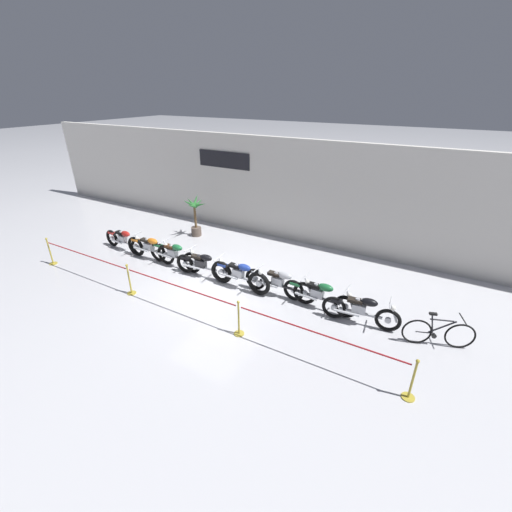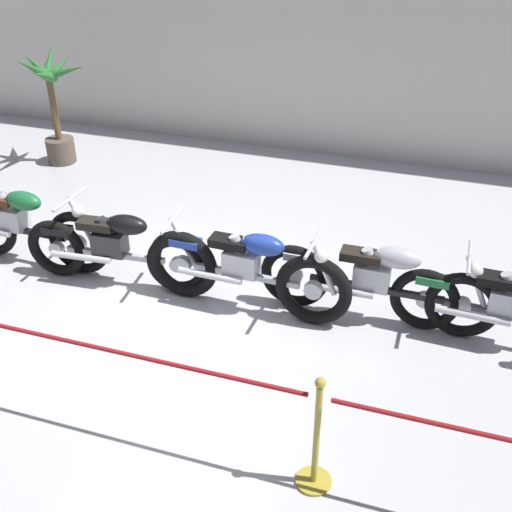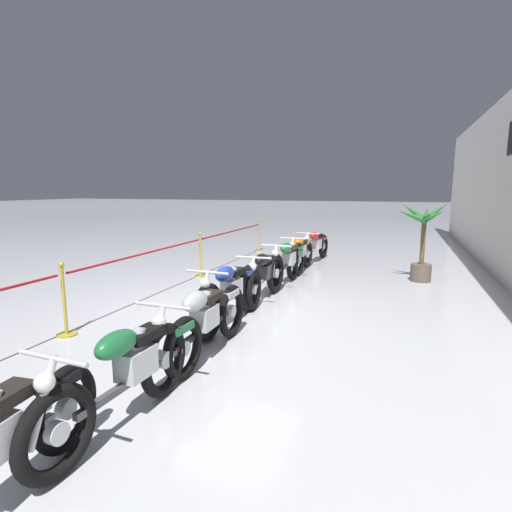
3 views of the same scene
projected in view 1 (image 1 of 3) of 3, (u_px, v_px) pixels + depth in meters
name	position (u px, v px, depth m)	size (l,w,h in m)	color
ground_plane	(212.00, 289.00, 11.17)	(120.00, 120.00, 0.00)	silver
back_wall	(282.00, 190.00, 14.25)	(28.00, 0.29, 4.20)	silver
motorcycle_red_0	(124.00, 240.00, 13.65)	(2.32, 0.62, 0.93)	black
motorcycle_orange_1	(150.00, 248.00, 12.90)	(2.32, 0.62, 0.97)	black
motorcycle_green_2	(174.00, 255.00, 12.39)	(2.46, 0.62, 0.97)	black
motorcycle_black_3	(202.00, 265.00, 11.72)	(2.15, 0.62, 0.93)	black
motorcycle_blue_4	(240.00, 275.00, 11.02)	(2.25, 0.62, 0.98)	black
motorcycle_silver_5	(279.00, 283.00, 10.60)	(2.43, 0.62, 0.94)	black
motorcycle_green_6	(319.00, 295.00, 10.01)	(2.33, 0.62, 0.93)	black
motorcycle_black_7	(361.00, 310.00, 9.32)	(2.14, 0.62, 0.92)	black
bicycle	(438.00, 333.00, 8.56)	(1.66, 0.70, 0.97)	black
potted_palm_left_of_row	(195.00, 216.00, 14.86)	(1.08, 1.12, 1.83)	brown
stanchion_far_left	(142.00, 277.00, 10.35)	(12.51, 0.28, 1.05)	gold
stanchion_mid_left	(130.00, 284.00, 10.79)	(0.28, 0.28, 1.05)	gold
stanchion_mid_right	(239.00, 323.00, 8.98)	(0.28, 0.28, 1.05)	gold
stanchion_far_right	(411.00, 385.00, 7.09)	(0.28, 0.28, 1.05)	gold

